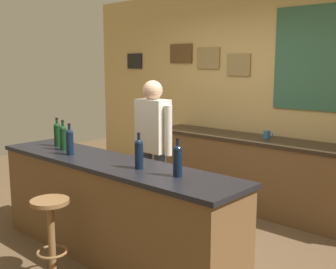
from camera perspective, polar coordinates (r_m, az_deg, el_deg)
ground_plane at (r=4.37m, az=-3.52°, el=-14.56°), size 10.00×10.00×0.00m
back_wall at (r=5.59m, az=11.58°, el=5.62°), size 6.00×0.09×2.80m
bar_counter at (r=3.95m, az=-7.83°, el=-10.10°), size 2.76×0.60×0.92m
side_counter at (r=5.23m, az=12.74°, el=-5.42°), size 3.09×0.56×0.90m
bartender at (r=4.46m, az=-2.06°, el=-1.38°), size 0.52×0.21×1.62m
bar_stool at (r=3.70m, az=-15.71°, el=-11.79°), size 0.32×0.32×0.68m
wine_bottle_a at (r=4.59m, az=-14.88°, el=0.13°), size 0.07×0.07×0.31m
wine_bottle_b at (r=4.37m, az=-14.12°, el=-0.30°), size 0.07×0.07×0.31m
wine_bottle_c at (r=4.12m, az=-13.28°, el=-0.85°), size 0.07×0.07×0.31m
wine_bottle_d at (r=3.49m, az=-3.99°, el=-2.50°), size 0.07×0.07×0.31m
wine_bottle_e at (r=3.24m, az=1.33°, el=-3.43°), size 0.07×0.07×0.31m
coffee_mug at (r=5.16m, az=13.38°, el=0.00°), size 0.12×0.08×0.09m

